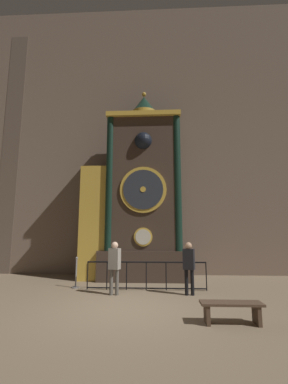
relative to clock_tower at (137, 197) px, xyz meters
The scene contains 8 objects.
ground_plane 5.41m from the clock_tower, 88.98° to the right, with size 28.00×28.00×0.00m, color #847056.
cathedral_back_wall 3.74m from the clock_tower, 90.57° to the left, with size 24.00×0.32×13.88m.
clock_tower is the anchor object (origin of this frame).
railing_fence 3.56m from the clock_tower, 75.95° to the right, with size 4.05×0.05×0.93m.
visitor_near 3.71m from the clock_tower, 99.87° to the right, with size 0.39×0.32×1.61m.
visitor_far 4.07m from the clock_tower, 54.84° to the right, with size 0.39×0.32×1.60m.
stanchion_post 4.07m from the clock_tower, 139.13° to the right, with size 0.28×0.28×1.05m.
visitor_bench 6.48m from the clock_tower, 64.76° to the right, with size 1.29×0.40×0.44m.
Camera 1 is at (0.78, -6.78, 1.88)m, focal length 24.00 mm.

